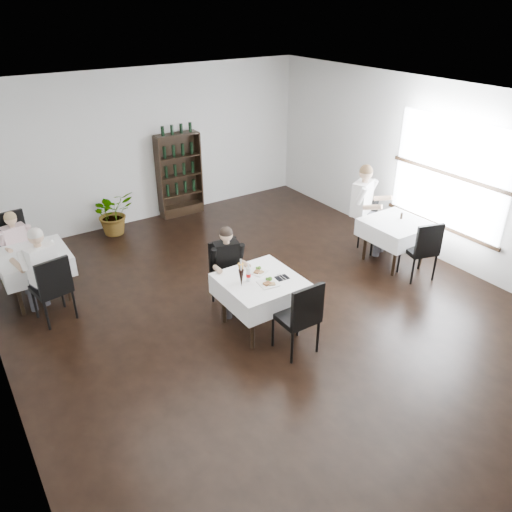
{
  "coord_description": "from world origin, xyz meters",
  "views": [
    {
      "loc": [
        -3.57,
        -4.81,
        4.19
      ],
      "look_at": [
        -0.23,
        0.2,
        1.01
      ],
      "focal_mm": 35.0,
      "sensor_mm": 36.0,
      "label": 1
    }
  ],
  "objects": [
    {
      "name": "diner_main",
      "position": [
        -0.42,
        0.64,
        0.76
      ],
      "size": [
        0.54,
        0.57,
        1.3
      ],
      "color": "#42424A",
      "rests_on": "ground"
    },
    {
      "name": "room_shell",
      "position": [
        0.0,
        0.0,
        1.5
      ],
      "size": [
        9.0,
        9.0,
        9.0
      ],
      "color": "black",
      "rests_on": "ground"
    },
    {
      "name": "window_right",
      "position": [
        3.48,
        0.0,
        1.5
      ],
      "size": [
        0.06,
        2.3,
        1.85
      ],
      "color": "white",
      "rests_on": "room_shell"
    },
    {
      "name": "napkin_cutlery",
      "position": [
        -0.04,
        -0.14,
        0.78
      ],
      "size": [
        0.19,
        0.2,
        0.02
      ],
      "color": "black",
      "rests_on": "main_table"
    },
    {
      "name": "plate_near",
      "position": [
        -0.28,
        -0.17,
        0.79
      ],
      "size": [
        0.27,
        0.27,
        0.08
      ],
      "color": "white",
      "rests_on": "main_table"
    },
    {
      "name": "pilsner_dark",
      "position": [
        -0.62,
        -0.03,
        0.9
      ],
      "size": [
        0.07,
        0.07,
        0.31
      ],
      "color": "black",
      "rests_on": "main_table"
    },
    {
      "name": "diner_left_near",
      "position": [
        -2.71,
        1.96,
        0.82
      ],
      "size": [
        0.59,
        0.64,
        1.41
      ],
      "color": "#42424A",
      "rests_on": "ground"
    },
    {
      "name": "right_chair_far",
      "position": [
        2.77,
        0.92,
        0.51
      ],
      "size": [
        0.44,
        0.44,
        0.9
      ],
      "color": "black",
      "rests_on": "ground"
    },
    {
      "name": "potted_tree",
      "position": [
        -0.93,
        4.15,
        0.43
      ],
      "size": [
        0.88,
        0.79,
        0.86
      ],
      "primitive_type": "imported",
      "rotation": [
        0.0,
        0.0,
        0.17
      ],
      "color": "#23531C",
      "rests_on": "ground"
    },
    {
      "name": "main_chair_near",
      "position": [
        -0.2,
        -0.77,
        0.61
      ],
      "size": [
        0.49,
        0.49,
        1.06
      ],
      "color": "black",
      "rests_on": "ground"
    },
    {
      "name": "right_table",
      "position": [
        2.7,
        0.3,
        0.62
      ],
      "size": [
        0.98,
        0.98,
        0.77
      ],
      "color": "black",
      "rests_on": "ground"
    },
    {
      "name": "left_chair_near",
      "position": [
        -2.63,
        1.71,
        0.59
      ],
      "size": [
        0.55,
        0.55,
        1.03
      ],
      "color": "black",
      "rests_on": "ground"
    },
    {
      "name": "main_table",
      "position": [
        -0.3,
        0.0,
        0.62
      ],
      "size": [
        1.03,
        1.03,
        0.77
      ],
      "color": "black",
      "rests_on": "ground"
    },
    {
      "name": "wine_shelf",
      "position": [
        0.6,
        4.31,
        0.85
      ],
      "size": [
        0.9,
        0.28,
        1.75
      ],
      "color": "black",
      "rests_on": "ground"
    },
    {
      "name": "right_chair_near",
      "position": [
        2.62,
        -0.35,
        0.59
      ],
      "size": [
        0.58,
        0.59,
        1.03
      ],
      "color": "black",
      "rests_on": "ground"
    },
    {
      "name": "left_table",
      "position": [
        -2.7,
        2.5,
        0.62
      ],
      "size": [
        0.98,
        0.98,
        0.77
      ],
      "color": "black",
      "rests_on": "ground"
    },
    {
      "name": "plate_far",
      "position": [
        -0.22,
        0.17,
        0.79
      ],
      "size": [
        0.28,
        0.28,
        0.07
      ],
      "color": "white",
      "rests_on": "main_table"
    },
    {
      "name": "diner_left_far",
      "position": [
        -2.81,
        3.02,
        0.73
      ],
      "size": [
        0.51,
        0.53,
        1.26
      ],
      "color": "#42424A",
      "rests_on": "ground"
    },
    {
      "name": "left_chair_far",
      "position": [
        -2.85,
        3.21,
        0.66
      ],
      "size": [
        0.58,
        0.58,
        1.16
      ],
      "color": "black",
      "rests_on": "ground"
    },
    {
      "name": "diner_right_far",
      "position": [
        2.62,
        0.95,
        0.93
      ],
      "size": [
        0.71,
        0.75,
        1.6
      ],
      "color": "#42424A",
      "rests_on": "ground"
    },
    {
      "name": "main_chair_far",
      "position": [
        -0.35,
        0.8,
        0.57
      ],
      "size": [
        0.46,
        0.47,
        1.0
      ],
      "color": "black",
      "rests_on": "ground"
    },
    {
      "name": "coke_bottle",
      "position": [
        -0.45,
        0.05,
        0.87
      ],
      "size": [
        0.06,
        0.06,
        0.25
      ],
      "color": "silver",
      "rests_on": "main_table"
    },
    {
      "name": "pepper_mill",
      "position": [
        2.86,
        0.35,
        0.82
      ],
      "size": [
        0.05,
        0.05,
        0.11
      ],
      "primitive_type": "cylinder",
      "rotation": [
        0.0,
        0.0,
        0.1
      ],
      "color": "black",
      "rests_on": "right_table"
    },
    {
      "name": "pilsner_lager",
      "position": [
        -0.55,
        0.08,
        0.91
      ],
      "size": [
        0.08,
        0.08,
        0.34
      ],
      "color": "gold",
      "rests_on": "main_table"
    }
  ]
}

